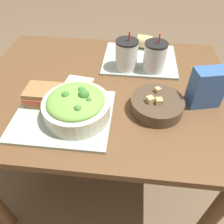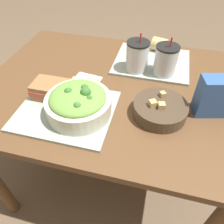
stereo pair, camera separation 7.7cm
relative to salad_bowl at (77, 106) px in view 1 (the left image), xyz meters
The scene contains 13 objects.
ground_plane 0.84m from the salad_bowl, 72.88° to the left, with size 12.00×12.00×0.00m, color brown.
dining_table 0.28m from the salad_bowl, 72.88° to the left, with size 1.13×0.88×0.75m.
tray_near 0.08m from the salad_bowl, behind, with size 0.37×0.31×0.01m.
tray_far 0.49m from the salad_bowl, 63.10° to the left, with size 0.37×0.31×0.01m.
salad_bowl is the anchor object (origin of this frame).
soup_bowl 0.31m from the salad_bowl, 14.37° to the left, with size 0.20×0.20×0.07m.
sandwich_near 0.16m from the salad_bowl, 155.50° to the left, with size 0.15×0.10×0.06m.
baguette_near 0.12m from the salad_bowl, 97.20° to the left, with size 0.11×0.07×0.07m.
baguette_far 0.61m from the salad_bowl, 66.05° to the left, with size 0.09×0.08×0.07m.
drink_cup_dark 0.38m from the salad_bowl, 65.42° to the left, with size 0.10×0.10×0.18m.
drink_cup_red 0.45m from the salad_bowl, 50.27° to the left, with size 0.10×0.10×0.18m.
chip_bag 0.50m from the salad_bowl, 15.84° to the left, with size 0.14×0.10×0.16m.
napkin_folded 0.23m from the salad_bowl, 102.38° to the left, with size 0.13×0.10×0.00m.
Camera 1 is at (0.13, -0.77, 1.35)m, focal length 35.00 mm.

